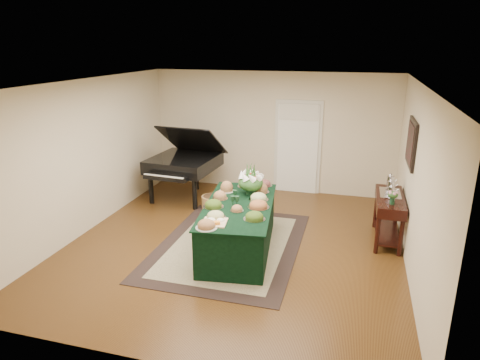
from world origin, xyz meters
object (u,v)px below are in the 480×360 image
(floral_centerpiece, at_px, (251,180))
(grand_piano, at_px, (184,163))
(mahogany_sideboard, at_px, (389,207))
(buffet_table, at_px, (239,227))

(floral_centerpiece, distance_m, grand_piano, 2.43)
(grand_piano, xyz_separation_m, mahogany_sideboard, (4.20, -1.06, -0.18))
(floral_centerpiece, bearing_deg, buffet_table, -96.14)
(floral_centerpiece, xyz_separation_m, mahogany_sideboard, (2.32, 0.47, -0.43))
(floral_centerpiece, bearing_deg, mahogany_sideboard, 11.37)
(buffet_table, bearing_deg, grand_piano, 131.33)
(buffet_table, height_order, floral_centerpiece, floral_centerpiece)
(buffet_table, xyz_separation_m, floral_centerpiece, (0.06, 0.55, 0.65))
(buffet_table, distance_m, floral_centerpiece, 0.85)
(buffet_table, distance_m, mahogany_sideboard, 2.59)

